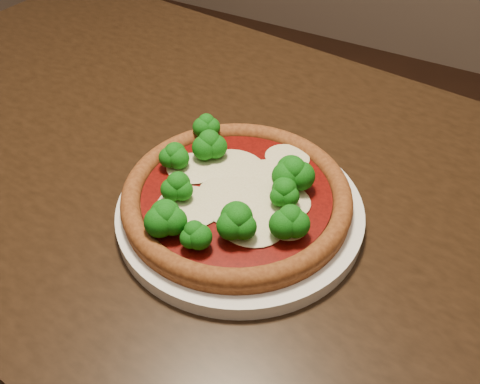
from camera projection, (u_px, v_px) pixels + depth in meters
The scene contains 3 objects.
dining_table at pixel (215, 219), 0.78m from camera, with size 1.32×0.84×0.75m.
plate at pixel (240, 211), 0.63m from camera, with size 0.29×0.29×0.02m, color white.
pizza at pixel (235, 194), 0.61m from camera, with size 0.27×0.27×0.06m.
Camera 1 is at (0.26, -0.30, 1.20)m, focal length 40.00 mm.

